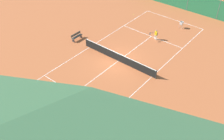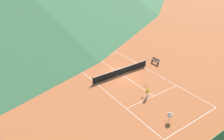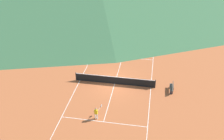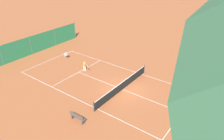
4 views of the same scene
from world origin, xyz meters
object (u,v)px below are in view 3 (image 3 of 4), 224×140
Objects in this scene: player_near_service at (127,48)px; courtside_bench at (172,87)px; tennis_ball_far_corner at (151,51)px; tennis_ball_by_net_right at (160,45)px; player_far_service at (96,112)px; tennis_net at (115,80)px.

player_near_service is 10.02m from courtside_bench.
tennis_ball_far_corner is 1.00× the size of tennis_ball_by_net_right.
player_far_service is at bearing -140.89° from courtside_bench.
courtside_bench reaches higher than tennis_ball_far_corner.
tennis_ball_far_corner is 0.04× the size of courtside_bench.
player_near_service is 18.74× the size of tennis_ball_far_corner.
player_far_service reaches higher than tennis_net.
tennis_net is 139.09× the size of tennis_ball_by_net_right.
player_far_service is at bearing -106.79° from tennis_ball_far_corner.
tennis_ball_by_net_right is at bearing 36.35° from player_near_service.
player_far_service is at bearing -108.46° from tennis_ball_by_net_right.
tennis_ball_far_corner is (4.52, 14.98, -0.71)m from player_far_service.
courtside_bench is at bearing -53.93° from player_near_service.
tennis_net reaches higher than tennis_ball_far_corner.
tennis_ball_by_net_right is 11.52m from courtside_bench.
player_far_service is 19.37× the size of tennis_ball_far_corner.
player_far_service is 15.66m from tennis_ball_far_corner.
tennis_ball_far_corner is at bearing 67.13° from tennis_net.
player_far_service reaches higher than player_near_service.
tennis_net is 7.84m from player_near_service.
courtside_bench is at bearing -83.26° from tennis_ball_by_net_right.
tennis_net is at bearing -114.09° from tennis_ball_by_net_right.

